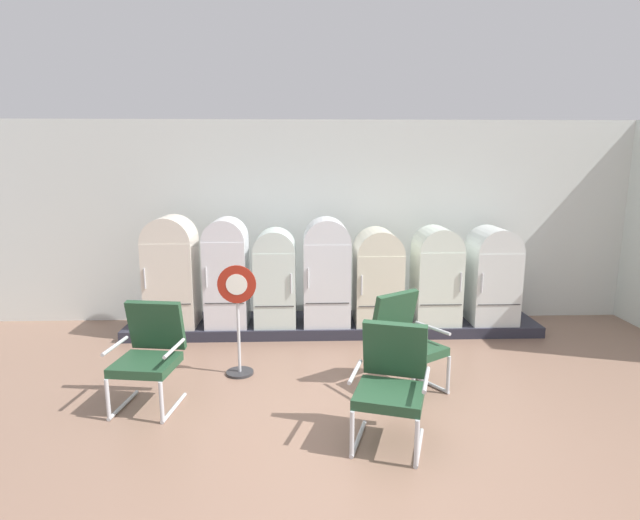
{
  "coord_description": "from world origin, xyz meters",
  "views": [
    {
      "loc": [
        -0.44,
        -4.14,
        2.49
      ],
      "look_at": [
        -0.2,
        2.75,
        1.11
      ],
      "focal_mm": 28.54,
      "sensor_mm": 36.0,
      "label": 1
    }
  ],
  "objects": [
    {
      "name": "refrigerator_3",
      "position": [
        -0.1,
        2.89,
        0.96
      ],
      "size": [
        0.65,
        0.63,
        1.52
      ],
      "color": "white",
      "rests_on": "display_plinth"
    },
    {
      "name": "refrigerator_2",
      "position": [
        -0.83,
        2.89,
        0.88
      ],
      "size": [
        0.58,
        0.63,
        1.37
      ],
      "color": "silver",
      "rests_on": "display_plinth"
    },
    {
      "name": "armchair_right",
      "position": [
        0.67,
        1.07,
        0.58
      ],
      "size": [
        0.86,
        0.89,
        1.06
      ],
      "color": "silver",
      "rests_on": "ground"
    },
    {
      "name": "refrigerator_5",
      "position": [
        1.48,
        2.91,
        0.88
      ],
      "size": [
        0.63,
        0.66,
        1.39
      ],
      "color": "silver",
      "rests_on": "display_plinth"
    },
    {
      "name": "armchair_center",
      "position": [
        0.34,
        0.03,
        0.58
      ],
      "size": [
        0.77,
        0.82,
        1.06
      ],
      "color": "silver",
      "rests_on": "ground"
    },
    {
      "name": "display_plinth",
      "position": [
        0.0,
        3.02,
        0.08
      ],
      "size": [
        5.94,
        0.95,
        0.15
      ],
      "primitive_type": "cube",
      "color": "#2B2B37",
      "rests_on": "ground"
    },
    {
      "name": "refrigerator_0",
      "position": [
        -2.28,
        2.89,
        0.98
      ],
      "size": [
        0.68,
        0.63,
        1.56
      ],
      "color": "silver",
      "rests_on": "display_plinth"
    },
    {
      "name": "refrigerator_4",
      "position": [
        0.64,
        2.94,
        0.87
      ],
      "size": [
        0.66,
        0.72,
        1.36
      ],
      "color": "silver",
      "rests_on": "display_plinth"
    },
    {
      "name": "refrigerator_1",
      "position": [
        -1.51,
        2.88,
        0.97
      ],
      "size": [
        0.58,
        0.62,
        1.53
      ],
      "color": "white",
      "rests_on": "display_plinth"
    },
    {
      "name": "armchair_left",
      "position": [
        -2.0,
        0.79,
        0.58
      ],
      "size": [
        0.71,
        0.76,
        1.06
      ],
      "color": "silver",
      "rests_on": "ground"
    },
    {
      "name": "refrigerator_6",
      "position": [
        2.3,
        2.93,
        0.88
      ],
      "size": [
        0.65,
        0.71,
        1.38
      ],
      "color": "silver",
      "rests_on": "display_plinth"
    },
    {
      "name": "sign_stand",
      "position": [
        -1.19,
        1.48,
        0.62
      ],
      "size": [
        0.44,
        0.32,
        1.31
      ],
      "color": "#2D2D30",
      "rests_on": "ground"
    },
    {
      "name": "back_wall",
      "position": [
        0.0,
        3.66,
        1.54
      ],
      "size": [
        11.76,
        0.12,
        3.06
      ],
      "color": "silver",
      "rests_on": "ground"
    },
    {
      "name": "ground",
      "position": [
        0.0,
        0.0,
        -0.03
      ],
      "size": [
        12.0,
        10.0,
        0.05
      ],
      "primitive_type": "cube",
      "color": "#8A6956"
    }
  ]
}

